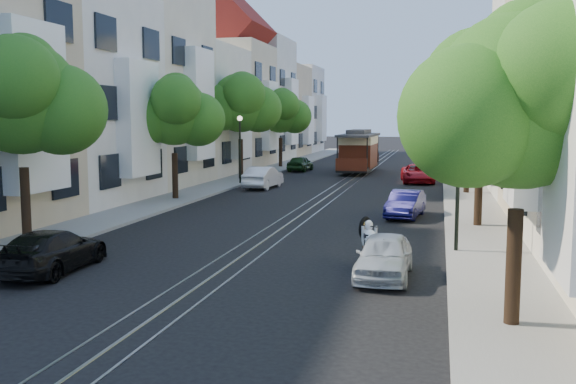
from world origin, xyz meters
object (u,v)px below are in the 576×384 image
Objects in this scene: sportbike_rider at (369,242)px; parked_car_e_mid at (405,204)px; lamp_west at (240,139)px; tree_e_d at (463,108)px; parked_car_e_far at (418,174)px; parked_car_w_mid at (263,177)px; tree_e_c at (470,109)px; parked_car_w_far at (300,164)px; tree_w_d at (281,112)px; tree_e_a at (524,105)px; cable_car at (359,149)px; parked_car_e_near at (384,256)px; tree_w_a at (22,99)px; parked_car_w_near at (52,251)px; tree_w_b at (175,113)px; lamp_east at (459,161)px; tree_w_c at (241,104)px; tree_e_b at (483,102)px.

parked_car_e_mid is at bearing 70.39° from sportbike_rider.
tree_e_d is at bearing 33.50° from lamp_west.
parked_car_w_mid is (-8.80, -5.39, 0.05)m from parked_car_e_far.
tree_e_c is 18.20m from parked_car_w_far.
tree_w_d is at bearing 93.44° from lamp_west.
tree_e_a is 36.67m from cable_car.
sportbike_rider is (-3.34, -29.59, -4.09)m from tree_e_d.
parked_car_w_far is at bearing 106.64° from parked_car_e_near.
tree_w_a is 5.72m from parked_car_w_near.
lamp_east is at bearing -36.58° from tree_w_b.
lamp_east is 0.98× the size of parked_car_e_far.
parked_car_w_mid is (-10.70, 16.51, -2.20)m from lamp_east.
tree_e_c is 1.93× the size of parked_car_e_near.
tree_w_c is at bearing -90.00° from tree_w_d.
lamp_west is 12.40m from cable_car.
tree_e_d is 32.38m from tree_w_a.
tree_e_d reaches higher than tree_w_d.
tree_w_c is 1.71× the size of lamp_west.
tree_w_b is 17.03m from parked_car_e_far.
tree_w_d is 15.83m from parked_car_e_far.
lamp_east is 31.12m from parked_car_w_far.
tree_e_d is 15.60m from tree_w_c.
parked_car_e_mid is (10.70, -10.91, -2.29)m from lamp_west.
tree_e_c is 1.64× the size of parked_car_w_near.
tree_e_c is at bearing 90.00° from tree_e_a.
tree_e_a is at bearing -61.55° from lamp_west.
sportbike_rider is 20.85m from parked_car_w_mid.
parked_car_e_mid is (-1.90, 7.09, -2.29)m from lamp_east.
cable_car is at bearing 69.88° from tree_w_b.
parked_car_w_mid is at bearing 135.31° from tree_e_b.
tree_e_a is 31.49m from tree_w_c.
tree_w_c is 1.09× the size of tree_w_d.
tree_e_d is 15.25m from tree_w_d.
tree_e_c and tree_w_d have the same top height.
tree_e_a is 1.51× the size of lamp_west.
tree_w_b is 18.12m from parked_car_e_near.
tree_w_a is 26.88m from parked_car_e_far.
tree_e_c is at bearing 82.35° from parked_car_e_near.
tree_w_c is at bearing -87.03° from parked_car_w_near.
parked_car_w_mid is at bearing -79.96° from tree_w_d.
lamp_east is at bearing 125.98° from parked_car_w_mid.
tree_e_b is 18.90m from lamp_west.
tree_w_a is 13.72m from lamp_east.
tree_w_d is 5.50m from parked_car_w_far.
cable_car reaches higher than parked_car_w_far.
tree_w_b is 15.55m from parked_car_w_near.
parked_car_e_far is at bearing 64.25° from tree_w_a.
tree_e_d reaches higher than tree_e_c.
tree_e_b is 11.00m from tree_e_c.
parked_car_e_mid is (-2.86, 2.11, -4.17)m from tree_e_b.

